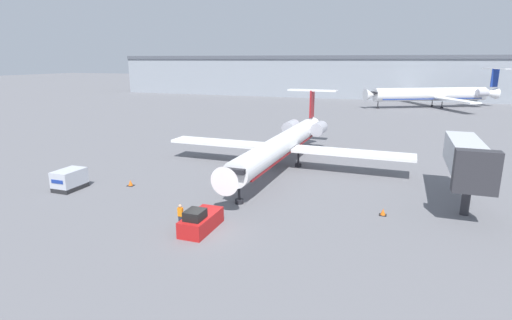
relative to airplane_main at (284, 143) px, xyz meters
The scene contains 10 objects.
ground_plane 21.24m from the airplane_main, 91.06° to the right, with size 600.00×600.00×0.00m, color slate.
terminal_building 99.06m from the airplane_main, 90.23° to the left, with size 180.00×16.80×14.26m.
airplane_main is the anchor object (origin of this frame).
pushback_tug 20.57m from the airplane_main, 92.54° to the right, with size 1.89×4.39×1.94m.
luggage_cart 24.19m from the airplane_main, 138.54° to the right, with size 2.05×3.14×2.05m.
worker_near_tug 20.70m from the airplane_main, 97.49° to the right, with size 0.40×0.26×1.87m.
traffic_cone_left 18.54m from the airplane_main, 135.28° to the right, with size 0.66×0.66×0.62m.
traffic_cone_right 17.74m from the airplane_main, 45.67° to the right, with size 0.61×0.61×0.59m.
airplane_parked_far_left 77.60m from the airplane_main, 73.82° to the left, with size 37.07×30.57×10.52m.
jet_bridge 20.41m from the airplane_main, 22.75° to the right, with size 3.20×11.66×6.19m.
Camera 1 is at (13.16, -25.01, 12.83)m, focal length 28.00 mm.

